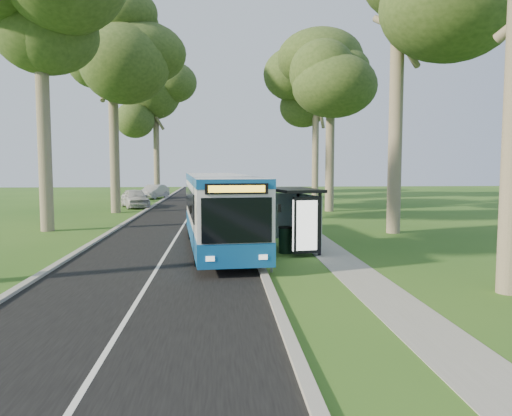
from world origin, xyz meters
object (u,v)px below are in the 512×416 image
at_px(bus_stop_sign, 272,221).
at_px(litter_bin, 286,240).
at_px(bus_shelter, 299,208).
at_px(car_silver, 154,192).
at_px(car_white, 135,198).
at_px(bus, 219,211).

relative_size(bus_stop_sign, litter_bin, 2.59).
height_order(bus_stop_sign, litter_bin, bus_stop_sign).
distance_m(bus_shelter, car_silver, 33.75).
height_order(litter_bin, car_white, car_white).
bearing_deg(litter_bin, car_silver, 106.27).
relative_size(bus_shelter, litter_bin, 3.04).
bearing_deg(car_white, bus_shelter, -84.49).
distance_m(bus_stop_sign, litter_bin, 3.82).
xyz_separation_m(bus_stop_sign, litter_bin, (0.92, 3.52, -1.16)).
height_order(bus_stop_sign, bus_shelter, bus_stop_sign).
xyz_separation_m(bus, bus_stop_sign, (1.70, -4.78, 0.11)).
bearing_deg(bus, bus_stop_sign, -75.78).
distance_m(litter_bin, car_white, 23.73).
xyz_separation_m(litter_bin, car_silver, (-9.41, 32.25, 0.18)).
bearing_deg(litter_bin, bus, 154.38).
distance_m(bus_stop_sign, car_silver, 36.77).
bearing_deg(bus_shelter, bus, 147.47).
xyz_separation_m(litter_bin, car_white, (-9.56, 21.71, 0.24)).
relative_size(bus_stop_sign, car_white, 0.60).
xyz_separation_m(bus_stop_sign, car_white, (-8.64, 25.23, -0.92)).
relative_size(litter_bin, car_white, 0.23).
height_order(bus_shelter, car_white, bus_shelter).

